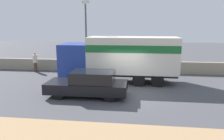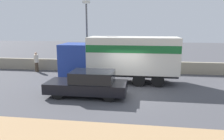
{
  "view_description": "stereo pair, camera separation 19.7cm",
  "coord_description": "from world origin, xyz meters",
  "px_view_note": "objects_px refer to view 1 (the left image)",
  "views": [
    {
      "loc": [
        0.86,
        -12.52,
        4.05
      ],
      "look_at": [
        -0.83,
        1.0,
        1.22
      ],
      "focal_mm": 35.0,
      "sensor_mm": 36.0,
      "label": 1
    },
    {
      "loc": [
        1.06,
        -12.49,
        4.05
      ],
      "look_at": [
        -0.83,
        1.0,
        1.22
      ],
      "focal_mm": 35.0,
      "sensor_mm": 36.0,
      "label": 2
    }
  ],
  "objects_px": {
    "car_hatchback": "(89,84)",
    "pedestrian": "(35,62)",
    "box_truck": "(121,56)",
    "street_lamp": "(86,32)"
  },
  "relations": [
    {
      "from": "car_hatchback",
      "to": "pedestrian",
      "type": "height_order",
      "value": "pedestrian"
    },
    {
      "from": "box_truck",
      "to": "pedestrian",
      "type": "relative_size",
      "value": 4.78
    },
    {
      "from": "street_lamp",
      "to": "pedestrian",
      "type": "height_order",
      "value": "street_lamp"
    },
    {
      "from": "box_truck",
      "to": "pedestrian",
      "type": "xyz_separation_m",
      "value": [
        -7.7,
        2.5,
        -1.0
      ]
    },
    {
      "from": "box_truck",
      "to": "pedestrian",
      "type": "distance_m",
      "value": 8.15
    },
    {
      "from": "car_hatchback",
      "to": "box_truck",
      "type": "bearing_deg",
      "value": -114.35
    },
    {
      "from": "street_lamp",
      "to": "box_truck",
      "type": "distance_m",
      "value": 4.14
    },
    {
      "from": "box_truck",
      "to": "pedestrian",
      "type": "bearing_deg",
      "value": -17.98
    },
    {
      "from": "car_hatchback",
      "to": "pedestrian",
      "type": "relative_size",
      "value": 2.68
    },
    {
      "from": "street_lamp",
      "to": "pedestrian",
      "type": "bearing_deg",
      "value": 177.47
    }
  ]
}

